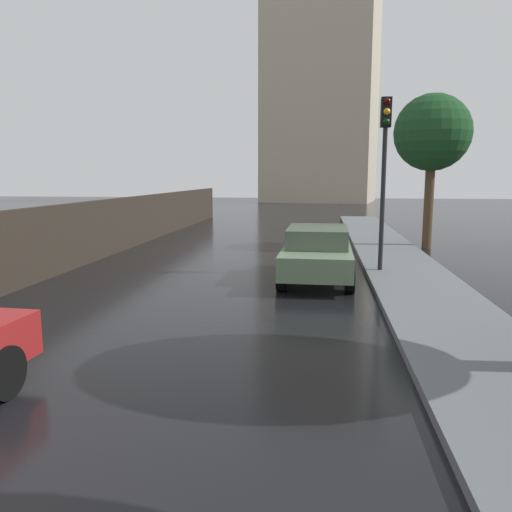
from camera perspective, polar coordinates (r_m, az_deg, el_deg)
name	(u,v)px	position (r m, az deg, el deg)	size (l,w,h in m)	color
car_green_near_kerb	(317,252)	(12.88, 6.95, 0.43)	(1.83, 4.05, 1.35)	slate
traffic_light	(385,152)	(13.73, 14.36, 11.30)	(0.26, 0.39, 4.49)	black
street_tree_mid	(432,134)	(19.44, 19.35, 12.94)	(2.72, 2.72, 5.53)	#4C3823
distant_tower	(322,76)	(54.95, 7.50, 19.55)	(12.29, 11.21, 31.54)	#B2A88E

